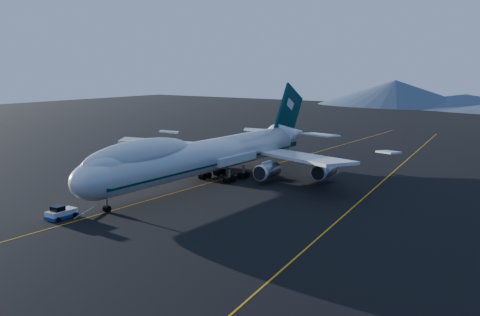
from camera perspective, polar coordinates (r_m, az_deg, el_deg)
The scene contains 5 objects.
ground at distance 108.15m, azimuth -3.40°, elevation -2.69°, with size 500.00×500.00×0.00m, color black.
taxiway_line_main at distance 108.15m, azimuth -3.40°, elevation -2.69°, with size 0.25×220.00×0.01m, color orange.
taxiway_line_side at distance 102.13m, azimuth 13.58°, elevation -3.69°, with size 0.25×200.00×0.01m, color orange.
boeing_747 at distance 107.08m, azimuth -3.42°, elevation 0.35°, with size 59.62×72.43×19.37m.
pushback_tug at distance 87.67m, azimuth -18.50°, elevation -5.71°, with size 2.87×4.85×2.08m.
Camera 1 is at (65.41, -82.94, 23.22)m, focal length 40.00 mm.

